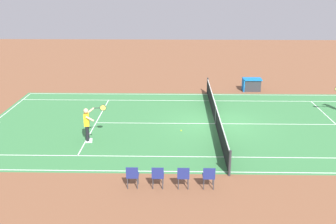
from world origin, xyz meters
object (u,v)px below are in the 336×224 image
(spectator_chair_0, at_px, (209,176))
(spectator_chair_1, at_px, (183,175))
(tennis_ball, at_px, (181,131))
(spectator_chair_2, at_px, (158,175))
(tennis_net, at_px, (216,115))
(spectator_chair_3, at_px, (132,175))
(tennis_player_near, at_px, (88,123))
(equipment_cart_tarped, at_px, (251,84))

(spectator_chair_0, distance_m, spectator_chair_1, 0.93)
(tennis_ball, bearing_deg, spectator_chair_2, 80.83)
(tennis_net, height_order, spectator_chair_0, tennis_net)
(spectator_chair_0, height_order, spectator_chair_3, same)
(tennis_ball, height_order, spectator_chair_1, spectator_chair_1)
(tennis_player_near, distance_m, spectator_chair_2, 5.55)
(spectator_chair_0, height_order, spectator_chair_2, same)
(tennis_net, bearing_deg, tennis_ball, 31.13)
(tennis_player_near, xyz_separation_m, spectator_chair_2, (-3.49, 4.29, -0.41))
(tennis_net, relative_size, spectator_chair_1, 13.30)
(spectator_chair_3, bearing_deg, spectator_chair_1, 180.00)
(spectator_chair_1, bearing_deg, tennis_net, -105.04)
(tennis_ball, distance_m, spectator_chair_2, 5.78)
(tennis_net, bearing_deg, tennis_player_near, 21.84)
(spectator_chair_2, bearing_deg, equipment_cart_tarped, -113.61)
(spectator_chair_0, distance_m, equipment_cart_tarped, 13.90)
(tennis_ball, bearing_deg, spectator_chair_3, 71.97)
(tennis_net, relative_size, spectator_chair_2, 13.30)
(spectator_chair_0, relative_size, spectator_chair_1, 1.00)
(tennis_net, height_order, equipment_cart_tarped, tennis_net)
(tennis_ball, xyz_separation_m, spectator_chair_0, (-0.95, 5.68, 0.49))
(spectator_chair_2, height_order, spectator_chair_3, same)
(spectator_chair_0, bearing_deg, spectator_chair_1, 0.00)
(tennis_player_near, height_order, spectator_chair_3, tennis_player_near)
(tennis_ball, distance_m, spectator_chair_3, 6.00)
(spectator_chair_1, distance_m, spectator_chair_2, 0.93)
(spectator_chair_1, bearing_deg, spectator_chair_0, 180.00)
(tennis_player_near, bearing_deg, spectator_chair_3, 120.83)
(tennis_player_near, xyz_separation_m, spectator_chair_3, (-2.56, 4.29, -0.41))
(tennis_net, xyz_separation_m, spectator_chair_1, (1.83, 6.80, 0.03))
(equipment_cart_tarped, bearing_deg, spectator_chair_1, 69.84)
(tennis_ball, relative_size, spectator_chair_3, 0.08)
(tennis_player_near, bearing_deg, spectator_chair_2, 129.16)
(tennis_player_near, height_order, equipment_cart_tarped, tennis_player_near)
(spectator_chair_2, bearing_deg, tennis_player_near, -50.84)
(equipment_cart_tarped, bearing_deg, spectator_chair_3, 63.11)
(tennis_player_near, xyz_separation_m, spectator_chair_1, (-4.43, 4.29, -0.41))
(spectator_chair_0, distance_m, spectator_chair_3, 2.80)
(spectator_chair_1, bearing_deg, spectator_chair_2, 0.00)
(spectator_chair_0, relative_size, spectator_chair_2, 1.00)
(tennis_net, xyz_separation_m, tennis_player_near, (6.25, 2.51, 0.44))
(tennis_net, height_order, tennis_player_near, tennis_player_near)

